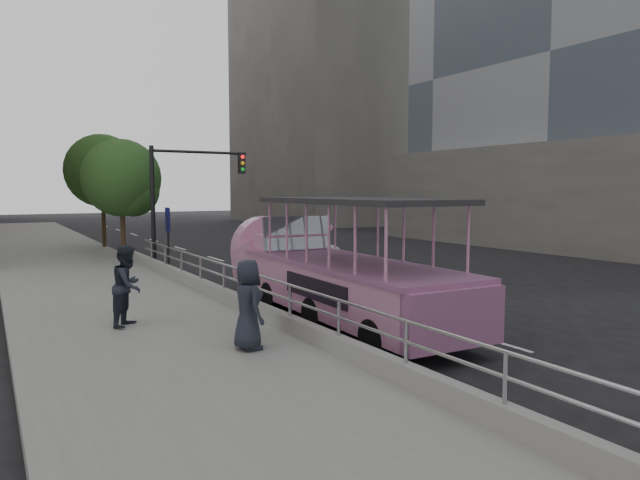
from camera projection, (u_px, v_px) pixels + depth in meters
ground at (402, 328)px, 14.11m from camera, size 160.00×160.00×0.00m
sidewalk at (90, 284)px, 19.79m from camera, size 5.50×80.00×0.30m
kerb_wall at (253, 308)px, 14.22m from camera, size 0.24×30.00×0.36m
guardrail at (253, 281)px, 14.16m from camera, size 0.07×22.00×0.71m
duck_boat at (329, 274)px, 15.10m from camera, size 2.69×9.74×3.21m
car at (320, 263)px, 20.44m from camera, size 2.36×4.82×1.59m
pedestrian_near at (252, 299)px, 12.04m from camera, size 0.55×0.68×1.60m
pedestrian_mid at (128, 286)px, 13.01m from camera, size 1.10×1.14×1.85m
pedestrian_far at (248, 305)px, 11.07m from camera, size 0.58×0.88×1.76m
parking_sign at (168, 235)px, 21.04m from camera, size 0.08×0.62×2.77m
traffic_signal at (181, 188)px, 23.68m from camera, size 4.20×0.32×5.20m
street_tree_near at (124, 181)px, 25.79m from camera, size 3.52×3.52×5.72m
street_tree_far at (104, 174)px, 31.00m from camera, size 3.97×3.97×6.45m
midrise_stone_a at (349, 74)px, 61.91m from camera, size 20.00×20.00×32.00m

